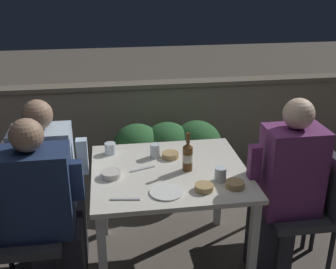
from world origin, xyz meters
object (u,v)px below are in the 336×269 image
Objects in this scene: chair_right_far at (297,176)px; person_blue_shirt at (52,185)px; chair_left_near at (11,225)px; beer_bottle at (188,156)px; person_purple_stripe at (284,190)px; chair_right_near at (311,200)px; chair_left_far at (23,197)px; person_navy_jumper at (43,213)px.

person_blue_shirt is at bearing -179.41° from chair_right_far.
person_blue_shirt reaches higher than chair_left_near.
person_blue_shirt is 4.67× the size of beer_bottle.
person_purple_stripe reaches higher than beer_bottle.
beer_bottle is at bearing 168.65° from chair_right_near.
chair_right_near is (1.68, -0.31, -0.07)m from person_blue_shirt.
chair_left_far is 1.00× the size of chair_right_near.
chair_right_near is at bearing 0.19° from chair_left_near.
person_navy_jumper reaches higher than chair_right_far.
person_purple_stripe is (1.49, -0.31, 0.02)m from person_blue_shirt.
person_purple_stripe reaches higher than chair_right_near.
chair_right_far is (1.95, 0.33, 0.00)m from chair_left_near.
person_purple_stripe reaches higher than chair_right_far.
chair_left_near and chair_left_far have the same top height.
person_navy_jumper is at bearing -179.76° from person_purple_stripe.
chair_left_near is 0.70× the size of person_purple_stripe.
chair_right_near and chair_right_far have the same top height.
chair_right_far is at bearing 11.11° from beer_bottle.
person_navy_jumper is 1.00× the size of person_blue_shirt.
person_blue_shirt is at bearing 168.26° from person_purple_stripe.
beer_bottle is at bearing 10.47° from person_navy_jumper.
person_navy_jumper is at bearing -60.52° from chair_left_far.
chair_right_near is at bearing 0.00° from person_purple_stripe.
person_purple_stripe is 4.80× the size of beer_bottle.
chair_left_far and chair_right_near have the same top height.
chair_left_near and chair_right_far have the same top height.
person_blue_shirt is 1.73m from chair_right_far.
beer_bottle reaches higher than chair_left_near.
person_navy_jumper is at bearing -93.13° from person_blue_shirt.
chair_right_near is (1.88, -0.31, 0.00)m from chair_left_far.
person_navy_jumper is 1.38× the size of chair_right_far.
person_navy_jumper is 4.65× the size of beer_bottle.
person_purple_stripe is at bearing -10.41° from chair_left_far.
chair_left_far is 3.36× the size of beer_bottle.
person_navy_jumper reaches higher than chair_left_near.
chair_right_near is 0.22m from person_purple_stripe.
chair_right_near is 0.33m from chair_right_far.
person_purple_stripe is (1.50, 0.01, 0.03)m from person_navy_jumper.
person_navy_jumper is at bearing -169.22° from chair_right_far.
chair_right_far is (0.05, 0.33, 0.00)m from chair_right_near.
chair_left_far is (0.02, 0.32, 0.00)m from chair_left_near.
chair_left_near is 1.00× the size of chair_left_far.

